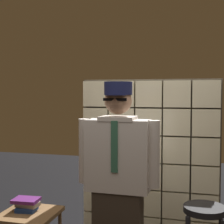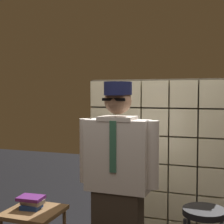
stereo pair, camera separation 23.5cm
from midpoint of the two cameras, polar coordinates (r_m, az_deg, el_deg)
glass_block_wall at (r=3.80m, az=4.55°, el=-8.60°), size 1.57×0.10×1.88m
standing_person at (r=2.91m, az=-1.31°, el=-11.95°), size 0.71×0.30×1.80m
side_table at (r=3.48m, az=-16.00°, el=-17.43°), size 0.52×0.52×0.55m
book_stack at (r=3.48m, az=-16.41°, el=-15.00°), size 0.26×0.20×0.12m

